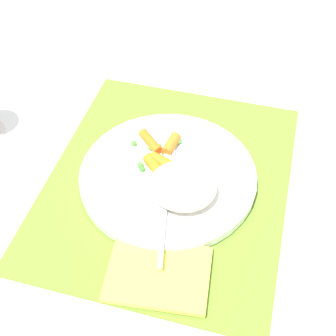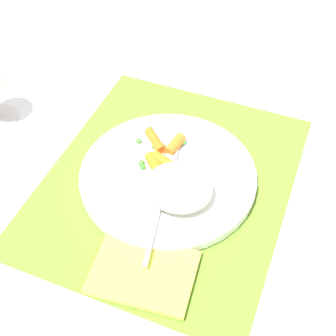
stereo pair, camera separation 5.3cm
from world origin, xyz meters
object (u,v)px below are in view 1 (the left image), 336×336
at_px(plate, 168,176).
at_px(carrot_portion, 161,154).
at_px(napkin, 158,274).
at_px(rice_mound, 183,186).
at_px(fork, 167,187).

distance_m(plate, carrot_portion, 0.03).
relative_size(plate, napkin, 2.03).
xyz_separation_m(rice_mound, carrot_portion, (0.06, 0.05, -0.01)).
height_order(plate, napkin, plate).
distance_m(plate, rice_mound, 0.05).
relative_size(rice_mound, carrot_portion, 1.09).
height_order(carrot_portion, napkin, carrot_portion).
bearing_deg(fork, carrot_portion, 23.62).
bearing_deg(carrot_portion, rice_mound, -141.40).
bearing_deg(carrot_portion, fork, -156.38).
relative_size(plate, carrot_portion, 3.00).
distance_m(rice_mound, napkin, 0.12).
xyz_separation_m(plate, carrot_portion, (0.03, 0.02, 0.02)).
relative_size(rice_mound, napkin, 0.74).
relative_size(plate, rice_mound, 2.75).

